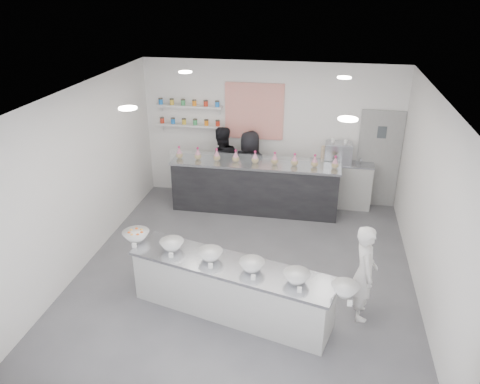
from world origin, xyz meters
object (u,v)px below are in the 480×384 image
at_px(espresso_ledge, 340,185).
at_px(staff_right, 250,168).
at_px(back_bar, 255,187).
at_px(prep_counter, 231,289).
at_px(espresso_machine, 338,153).
at_px(staff_left, 221,165).
at_px(woman_prep, 364,273).

relative_size(espresso_ledge, staff_right, 0.82).
distance_m(back_bar, espresso_ledge, 1.84).
distance_m(prep_counter, back_bar, 3.36).
bearing_deg(staff_right, espresso_ledge, -163.02).
height_order(back_bar, espresso_machine, espresso_machine).
height_order(espresso_machine, staff_left, staff_left).
distance_m(prep_counter, woman_prep, 1.92).
bearing_deg(espresso_ledge, woman_prep, -85.41).
distance_m(espresso_ledge, staff_left, 2.58).
distance_m(espresso_machine, staff_left, 2.49).
xyz_separation_m(espresso_machine, woman_prep, (0.38, -3.63, -0.47)).
bearing_deg(prep_counter, staff_left, 119.02).
bearing_deg(espresso_ledge, back_bar, -162.21).
relative_size(back_bar, woman_prep, 2.37).
relative_size(espresso_machine, staff_left, 0.33).
height_order(prep_counter, espresso_ledge, espresso_ledge).
xyz_separation_m(back_bar, staff_left, (-0.80, 0.38, 0.31)).
bearing_deg(espresso_machine, back_bar, -161.34).
distance_m(back_bar, espresso_machine, 1.88).
bearing_deg(back_bar, espresso_machine, 18.39).
relative_size(prep_counter, woman_prep, 2.07).
relative_size(back_bar, espresso_ledge, 2.60).
bearing_deg(staff_right, staff_left, 11.63).
height_order(prep_counter, espresso_machine, espresso_machine).
bearing_deg(espresso_ledge, espresso_machine, 180.00).
distance_m(back_bar, staff_left, 0.93).
bearing_deg(prep_counter, espresso_ledge, 82.55).
height_order(espresso_ledge, woman_prep, woman_prep).
xyz_separation_m(espresso_ledge, staff_right, (-1.92, -0.18, 0.32)).
distance_m(prep_counter, espresso_ledge, 4.23).
xyz_separation_m(back_bar, espresso_machine, (1.66, 0.56, 0.66)).
distance_m(espresso_ledge, staff_right, 1.96).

